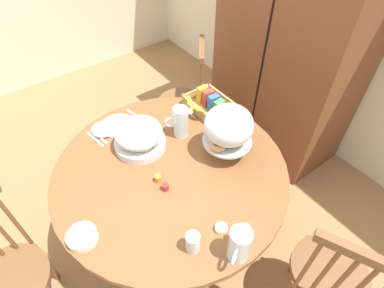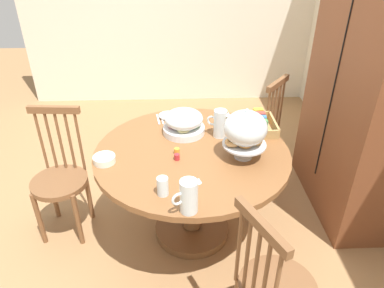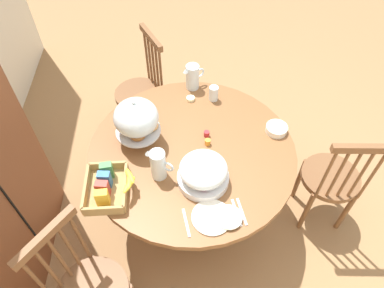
{
  "view_description": "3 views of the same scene",
  "coord_description": "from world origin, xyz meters",
  "px_view_note": "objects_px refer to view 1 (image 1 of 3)",
  "views": [
    {
      "loc": [
        1.08,
        -0.37,
        2.05
      ],
      "look_at": [
        0.13,
        0.34,
        0.84
      ],
      "focal_mm": 28.69,
      "sensor_mm": 36.0,
      "label": 1
    },
    {
      "loc": [
        2.14,
        0.11,
        2.0
      ],
      "look_at": [
        0.13,
        0.19,
        0.79
      ],
      "focal_mm": 33.37,
      "sensor_mm": 36.0,
      "label": 2
    },
    {
      "loc": [
        -1.29,
        0.28,
        2.46
      ],
      "look_at": [
        0.13,
        0.19,
        0.79
      ],
      "focal_mm": 33.34,
      "sensor_mm": 36.0,
      "label": 3
    }
  ],
  "objects_px": {
    "wooden_armoire": "(292,38)",
    "cereal_basket": "(208,104)",
    "china_plate_large": "(118,125)",
    "china_plate_small": "(104,129)",
    "windsor_chair_near_window": "(328,276)",
    "windsor_chair_by_cabinet": "(184,103)",
    "milk_pitcher": "(181,123)",
    "drinking_glass": "(193,243)",
    "orange_juice_pitcher": "(239,246)",
    "windsor_chair_facing_door": "(9,277)",
    "dining_table": "(172,188)",
    "pastry_stand_with_dome": "(229,127)",
    "butter_dish": "(221,228)",
    "cereal_bowl": "(82,237)",
    "fruit_platter_covered": "(139,136)"
  },
  "relations": [
    {
      "from": "milk_pitcher",
      "to": "drinking_glass",
      "type": "distance_m",
      "value": 0.75
    },
    {
      "from": "windsor_chair_by_cabinet",
      "to": "wooden_armoire",
      "type": "bearing_deg",
      "value": 59.91
    },
    {
      "from": "china_plate_large",
      "to": "cereal_basket",
      "type": "bearing_deg",
      "value": 69.71
    },
    {
      "from": "windsor_chair_facing_door",
      "to": "butter_dish",
      "type": "height_order",
      "value": "windsor_chair_facing_door"
    },
    {
      "from": "wooden_armoire",
      "to": "orange_juice_pitcher",
      "type": "relative_size",
      "value": 10.36
    },
    {
      "from": "milk_pitcher",
      "to": "orange_juice_pitcher",
      "type": "bearing_deg",
      "value": -17.51
    },
    {
      "from": "cereal_basket",
      "to": "china_plate_large",
      "type": "bearing_deg",
      "value": -110.29
    },
    {
      "from": "dining_table",
      "to": "windsor_chair_by_cabinet",
      "type": "height_order",
      "value": "windsor_chair_by_cabinet"
    },
    {
      "from": "wooden_armoire",
      "to": "orange_juice_pitcher",
      "type": "height_order",
      "value": "wooden_armoire"
    },
    {
      "from": "windsor_chair_by_cabinet",
      "to": "cereal_bowl",
      "type": "height_order",
      "value": "windsor_chair_by_cabinet"
    },
    {
      "from": "windsor_chair_by_cabinet",
      "to": "milk_pitcher",
      "type": "distance_m",
      "value": 0.78
    },
    {
      "from": "china_plate_large",
      "to": "china_plate_small",
      "type": "xyz_separation_m",
      "value": [
        -0.01,
        -0.09,
        0.01
      ]
    },
    {
      "from": "windsor_chair_by_cabinet",
      "to": "windsor_chair_facing_door",
      "type": "relative_size",
      "value": 1.0
    },
    {
      "from": "pastry_stand_with_dome",
      "to": "butter_dish",
      "type": "xyz_separation_m",
      "value": [
        0.37,
        -0.35,
        -0.19
      ]
    },
    {
      "from": "windsor_chair_facing_door",
      "to": "dining_table",
      "type": "bearing_deg",
      "value": 84.3
    },
    {
      "from": "fruit_platter_covered",
      "to": "pastry_stand_with_dome",
      "type": "bearing_deg",
      "value": 48.39
    },
    {
      "from": "china_plate_small",
      "to": "dining_table",
      "type": "bearing_deg",
      "value": 18.35
    },
    {
      "from": "milk_pitcher",
      "to": "butter_dish",
      "type": "height_order",
      "value": "milk_pitcher"
    },
    {
      "from": "fruit_platter_covered",
      "to": "china_plate_small",
      "type": "height_order",
      "value": "fruit_platter_covered"
    },
    {
      "from": "wooden_armoire",
      "to": "drinking_glass",
      "type": "distance_m",
      "value": 1.69
    },
    {
      "from": "wooden_armoire",
      "to": "china_plate_small",
      "type": "distance_m",
      "value": 1.5
    },
    {
      "from": "windsor_chair_facing_door",
      "to": "cereal_bowl",
      "type": "relative_size",
      "value": 6.96
    },
    {
      "from": "wooden_armoire",
      "to": "dining_table",
      "type": "distance_m",
      "value": 1.42
    },
    {
      "from": "wooden_armoire",
      "to": "dining_table",
      "type": "height_order",
      "value": "wooden_armoire"
    },
    {
      "from": "wooden_armoire",
      "to": "pastry_stand_with_dome",
      "type": "bearing_deg",
      "value": -66.97
    },
    {
      "from": "butter_dish",
      "to": "cereal_bowl",
      "type": "bearing_deg",
      "value": -122.02
    },
    {
      "from": "windsor_chair_facing_door",
      "to": "butter_dish",
      "type": "distance_m",
      "value": 1.12
    },
    {
      "from": "dining_table",
      "to": "pastry_stand_with_dome",
      "type": "relative_size",
      "value": 3.8
    },
    {
      "from": "milk_pitcher",
      "to": "china_plate_large",
      "type": "distance_m",
      "value": 0.42
    },
    {
      "from": "wooden_armoire",
      "to": "pastry_stand_with_dome",
      "type": "distance_m",
      "value": 1.07
    },
    {
      "from": "windsor_chair_near_window",
      "to": "windsor_chair_by_cabinet",
      "type": "distance_m",
      "value": 1.63
    },
    {
      "from": "dining_table",
      "to": "pastry_stand_with_dome",
      "type": "height_order",
      "value": "pastry_stand_with_dome"
    },
    {
      "from": "orange_juice_pitcher",
      "to": "cereal_bowl",
      "type": "relative_size",
      "value": 1.35
    },
    {
      "from": "china_plate_large",
      "to": "windsor_chair_by_cabinet",
      "type": "bearing_deg",
      "value": 109.59
    },
    {
      "from": "wooden_armoire",
      "to": "china_plate_small",
      "type": "xyz_separation_m",
      "value": [
        -0.17,
        -1.48,
        -0.23
      ]
    },
    {
      "from": "china_plate_large",
      "to": "fruit_platter_covered",
      "type": "bearing_deg",
      "value": 6.32
    },
    {
      "from": "china_plate_large",
      "to": "china_plate_small",
      "type": "bearing_deg",
      "value": -96.68
    },
    {
      "from": "pastry_stand_with_dome",
      "to": "butter_dish",
      "type": "bearing_deg",
      "value": -43.49
    },
    {
      "from": "fruit_platter_covered",
      "to": "drinking_glass",
      "type": "bearing_deg",
      "value": -10.71
    },
    {
      "from": "wooden_armoire",
      "to": "pastry_stand_with_dome",
      "type": "height_order",
      "value": "wooden_armoire"
    },
    {
      "from": "cereal_bowl",
      "to": "cereal_basket",
      "type": "bearing_deg",
      "value": 110.68
    },
    {
      "from": "windsor_chair_near_window",
      "to": "china_plate_large",
      "type": "relative_size",
      "value": 4.43
    },
    {
      "from": "milk_pitcher",
      "to": "drinking_glass",
      "type": "relative_size",
      "value": 1.83
    },
    {
      "from": "china_plate_large",
      "to": "china_plate_small",
      "type": "height_order",
      "value": "china_plate_small"
    },
    {
      "from": "china_plate_small",
      "to": "butter_dish",
      "type": "relative_size",
      "value": 2.5
    },
    {
      "from": "cereal_bowl",
      "to": "drinking_glass",
      "type": "height_order",
      "value": "drinking_glass"
    },
    {
      "from": "wooden_armoire",
      "to": "cereal_basket",
      "type": "xyz_separation_m",
      "value": [
        0.05,
        -0.82,
        -0.2
      ]
    },
    {
      "from": "wooden_armoire",
      "to": "cereal_bowl",
      "type": "distance_m",
      "value": 1.93
    },
    {
      "from": "pastry_stand_with_dome",
      "to": "dining_table",
      "type": "bearing_deg",
      "value": -105.52
    },
    {
      "from": "cereal_basket",
      "to": "china_plate_small",
      "type": "height_order",
      "value": "cereal_basket"
    }
  ]
}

